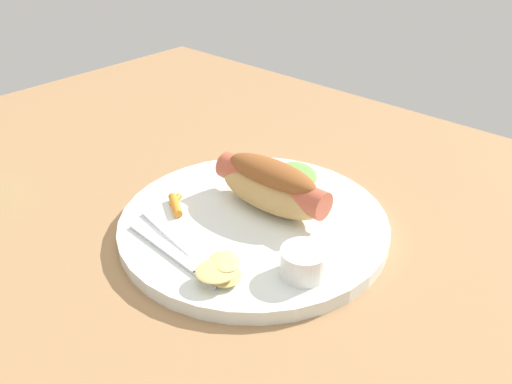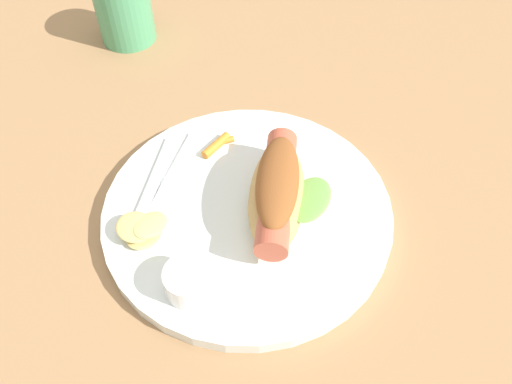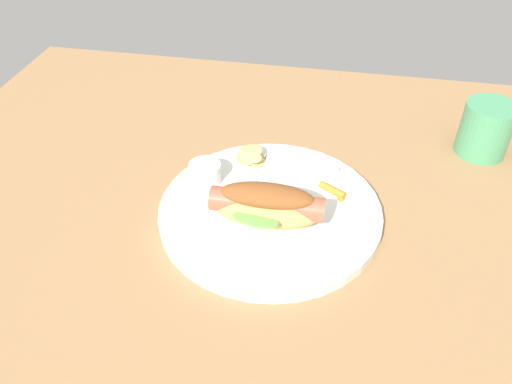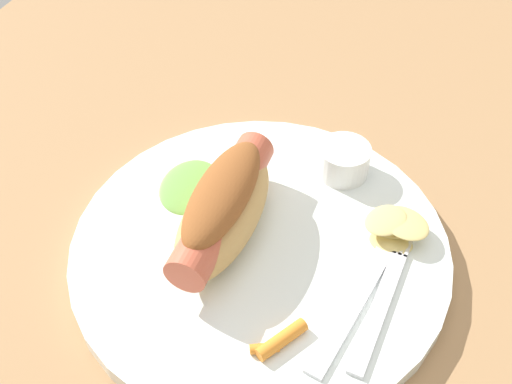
{
  "view_description": "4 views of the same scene",
  "coord_description": "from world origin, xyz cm",
  "px_view_note": "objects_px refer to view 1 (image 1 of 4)",
  "views": [
    {
      "loc": [
        36.88,
        -36.51,
        35.01
      ],
      "look_at": [
        2.92,
        1.17,
        4.71
      ],
      "focal_mm": 37.58,
      "sensor_mm": 36.0,
      "label": 1
    },
    {
      "loc": [
        35.35,
        5.26,
        44.0
      ],
      "look_at": [
        3.46,
        1.55,
        4.66
      ],
      "focal_mm": 35.92,
      "sensor_mm": 36.0,
      "label": 2
    },
    {
      "loc": [
        -4.67,
        52.14,
        47.64
      ],
      "look_at": [
        4.68,
        2.46,
        5.53
      ],
      "focal_mm": 35.96,
      "sensor_mm": 36.0,
      "label": 3
    },
    {
      "loc": [
        -26.35,
        -10.26,
        39.78
      ],
      "look_at": [
        4.24,
        1.37,
        5.92
      ],
      "focal_mm": 43.23,
      "sensor_mm": 36.0,
      "label": 4
    }
  ],
  "objects_px": {
    "knife": "(177,239)",
    "chips_pile": "(220,270)",
    "plate": "(254,224)",
    "carrot_garnish": "(175,204)",
    "fork": "(170,251)",
    "hot_dog": "(272,185)",
    "sauce_ramekin": "(304,262)"
  },
  "relations": [
    {
      "from": "plate",
      "to": "chips_pile",
      "type": "xyz_separation_m",
      "value": [
        0.05,
        -0.1,
        0.02
      ]
    },
    {
      "from": "knife",
      "to": "sauce_ramekin",
      "type": "bearing_deg",
      "value": 29.04
    },
    {
      "from": "carrot_garnish",
      "to": "sauce_ramekin",
      "type": "bearing_deg",
      "value": 1.29
    },
    {
      "from": "knife",
      "to": "carrot_garnish",
      "type": "bearing_deg",
      "value": 151.02
    },
    {
      "from": "fork",
      "to": "plate",
      "type": "bearing_deg",
      "value": 82.91
    },
    {
      "from": "hot_dog",
      "to": "fork",
      "type": "distance_m",
      "value": 0.14
    },
    {
      "from": "plate",
      "to": "fork",
      "type": "bearing_deg",
      "value": -100.92
    },
    {
      "from": "hot_dog",
      "to": "carrot_garnish",
      "type": "distance_m",
      "value": 0.11
    },
    {
      "from": "sauce_ramekin",
      "to": "fork",
      "type": "relative_size",
      "value": 0.32
    },
    {
      "from": "chips_pile",
      "to": "sauce_ramekin",
      "type": "bearing_deg",
      "value": 46.17
    },
    {
      "from": "plate",
      "to": "knife",
      "type": "xyz_separation_m",
      "value": [
        -0.03,
        -0.09,
        0.01
      ]
    },
    {
      "from": "plate",
      "to": "hot_dog",
      "type": "distance_m",
      "value": 0.05
    },
    {
      "from": "hot_dog",
      "to": "fork",
      "type": "height_order",
      "value": "hot_dog"
    },
    {
      "from": "sauce_ramekin",
      "to": "fork",
      "type": "distance_m",
      "value": 0.14
    },
    {
      "from": "knife",
      "to": "carrot_garnish",
      "type": "xyz_separation_m",
      "value": [
        -0.05,
        0.04,
        0.0
      ]
    },
    {
      "from": "knife",
      "to": "chips_pile",
      "type": "xyz_separation_m",
      "value": [
        0.08,
        -0.01,
        0.01
      ]
    },
    {
      "from": "fork",
      "to": "knife",
      "type": "bearing_deg",
      "value": 125.21
    },
    {
      "from": "plate",
      "to": "chips_pile",
      "type": "bearing_deg",
      "value": -65.06
    },
    {
      "from": "plate",
      "to": "knife",
      "type": "relative_size",
      "value": 2.24
    },
    {
      "from": "knife",
      "to": "carrot_garnish",
      "type": "distance_m",
      "value": 0.07
    },
    {
      "from": "plate",
      "to": "carrot_garnish",
      "type": "distance_m",
      "value": 0.09
    },
    {
      "from": "carrot_garnish",
      "to": "knife",
      "type": "bearing_deg",
      "value": -39.15
    },
    {
      "from": "sauce_ramekin",
      "to": "carrot_garnish",
      "type": "xyz_separation_m",
      "value": [
        -0.18,
        -0.0,
        -0.01
      ]
    },
    {
      "from": "hot_dog",
      "to": "fork",
      "type": "bearing_deg",
      "value": -99.02
    },
    {
      "from": "fork",
      "to": "knife",
      "type": "relative_size",
      "value": 1.07
    },
    {
      "from": "fork",
      "to": "hot_dog",
      "type": "bearing_deg",
      "value": 85.42
    },
    {
      "from": "plate",
      "to": "hot_dog",
      "type": "height_order",
      "value": "hot_dog"
    },
    {
      "from": "plate",
      "to": "knife",
      "type": "bearing_deg",
      "value": -110.29
    },
    {
      "from": "sauce_ramekin",
      "to": "knife",
      "type": "bearing_deg",
      "value": -161.14
    },
    {
      "from": "chips_pile",
      "to": "knife",
      "type": "bearing_deg",
      "value": 170.8
    },
    {
      "from": "plate",
      "to": "carrot_garnish",
      "type": "bearing_deg",
      "value": -151.72
    },
    {
      "from": "knife",
      "to": "chips_pile",
      "type": "distance_m",
      "value": 0.08
    }
  ]
}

